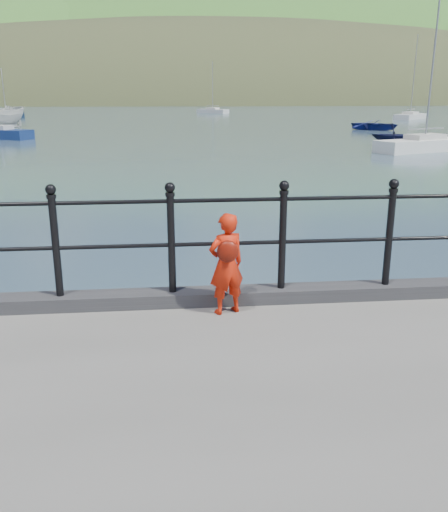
{
  "coord_description": "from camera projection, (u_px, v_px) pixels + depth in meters",
  "views": [
    {
      "loc": [
        -0.61,
        -5.73,
        3.21
      ],
      "look_at": [
        -0.04,
        -0.2,
        1.55
      ],
      "focal_mm": 38.0,
      "sensor_mm": 36.0,
      "label": 1
    }
  ],
  "objects": [
    {
      "name": "ground",
      "position": [
        226.0,
        376.0,
        6.44
      ],
      "size": [
        600.0,
        600.0,
        0.0
      ],
      "primitive_type": "plane",
      "color": "#2D4251",
      "rests_on": "ground"
    },
    {
      "name": "kerb",
      "position": [
        227.0,
        296.0,
        5.99
      ],
      "size": [
        60.0,
        0.3,
        0.15
      ],
      "primitive_type": "cube",
      "color": "#28282B",
      "rests_on": "quay"
    },
    {
      "name": "railing",
      "position": [
        228.0,
        230.0,
        5.77
      ],
      "size": [
        18.11,
        0.11,
        1.2
      ],
      "color": "black",
      "rests_on": "kerb"
    },
    {
      "name": "far_shore",
      "position": [
        255.0,
        154.0,
        244.82
      ],
      "size": [
        830.0,
        200.0,
        156.0
      ],
      "color": "#333A21",
      "rests_on": "ground"
    },
    {
      "name": "child",
      "position": [
        226.0,
        263.0,
        5.56
      ],
      "size": [
        0.46,
        0.38,
        1.07
      ],
      "rotation": [
        0.0,
        0.0,
        3.51
      ],
      "color": "red",
      "rests_on": "quay"
    },
    {
      "name": "launch_blue",
      "position": [
        375.0,
        125.0,
        50.65
      ],
      "size": [
        5.38,
        5.55,
        0.94
      ],
      "primitive_type": "imported",
      "rotation": [
        0.0,
        0.0,
        0.69
      ],
      "color": "navy",
      "rests_on": "ground"
    },
    {
      "name": "launch_white",
      "position": [
        0.0,
        116.0,
        52.96
      ],
      "size": [
        5.17,
        6.08,
        2.27
      ],
      "primitive_type": "imported",
      "rotation": [
        0.0,
        0.0,
        -0.61
      ],
      "color": "silver",
      "rests_on": "ground"
    },
    {
      "name": "launch_navy",
      "position": [
        394.0,
        135.0,
        34.72
      ],
      "size": [
        3.5,
        3.33,
        1.44
      ],
      "primitive_type": "imported",
      "rotation": [
        0.0,
        0.0,
        1.11
      ],
      "color": "black",
      "rests_on": "ground"
    },
    {
      "name": "sailboat_deep",
      "position": [
        213.0,
        111.0,
        95.61
      ],
      "size": [
        5.57,
        5.41,
        8.86
      ],
      "rotation": [
        0.0,
        0.0,
        -0.76
      ],
      "color": "silver",
      "rests_on": "ground"
    },
    {
      "name": "sailboat_far",
      "position": [
        410.0,
        117.0,
        72.45
      ],
      "size": [
        6.65,
        7.21,
        10.84
      ],
      "rotation": [
        0.0,
        0.0,
        0.86
      ],
      "color": "silver",
      "rests_on": "ground"
    },
    {
      "name": "sailboat_near",
      "position": [
        424.0,
        146.0,
        31.64
      ],
      "size": [
        6.61,
        4.07,
        8.8
      ],
      "rotation": [
        0.0,
        0.0,
        0.39
      ],
      "color": "white",
      "rests_on": "ground"
    },
    {
      "name": "sailboat_left",
      "position": [
        6.0,
        116.0,
        76.33
      ],
      "size": [
        4.85,
        3.37,
        6.88
      ],
      "rotation": [
        0.0,
        0.0,
        0.46
      ],
      "color": "black",
      "rests_on": "ground"
    },
    {
      "name": "sailboat_port",
      "position": [
        0.0,
        134.0,
        40.45
      ],
      "size": [
        5.21,
        3.76,
        7.45
      ],
      "rotation": [
        0.0,
        0.0,
        -0.48
      ],
      "color": "navy",
      "rests_on": "ground"
    }
  ]
}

